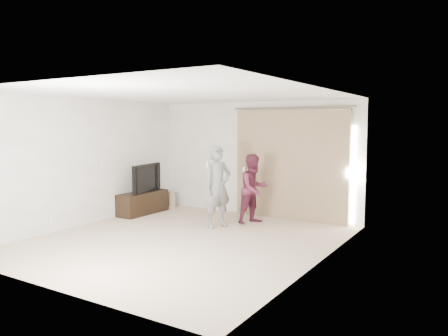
{
  "coord_description": "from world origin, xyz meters",
  "views": [
    {
      "loc": [
        4.64,
        -6.13,
        2.05
      ],
      "look_at": [
        0.12,
        1.2,
        1.21
      ],
      "focal_mm": 35.0,
      "sensor_mm": 36.0,
      "label": 1
    }
  ],
  "objects": [
    {
      "name": "floor",
      "position": [
        0.0,
        0.0,
        0.0
      ],
      "size": [
        5.5,
        5.5,
        0.0
      ],
      "primitive_type": "plane",
      "color": "#CBB398",
      "rests_on": "ground"
    },
    {
      "name": "wall_back",
      "position": [
        0.0,
        2.75,
        1.3
      ],
      "size": [
        5.0,
        0.04,
        2.6
      ],
      "primitive_type": "cube",
      "color": "white",
      "rests_on": "ground"
    },
    {
      "name": "wall_left",
      "position": [
        -2.5,
        -0.0,
        1.3
      ],
      "size": [
        0.04,
        5.5,
        2.6
      ],
      "color": "white",
      "rests_on": "ground"
    },
    {
      "name": "ceiling",
      "position": [
        0.0,
        0.0,
        2.6
      ],
      "size": [
        5.0,
        5.5,
        0.01
      ],
      "primitive_type": "cube",
      "color": "white",
      "rests_on": "wall_back"
    },
    {
      "name": "curtain",
      "position": [
        0.91,
        2.68,
        1.2
      ],
      "size": [
        2.8,
        0.11,
        2.46
      ],
      "color": "#997A5E",
      "rests_on": "ground"
    },
    {
      "name": "tv_console",
      "position": [
        -2.27,
        1.44,
        0.25
      ],
      "size": [
        0.46,
        1.32,
        0.51
      ],
      "primitive_type": "cube",
      "color": "black",
      "rests_on": "ground"
    },
    {
      "name": "tv",
      "position": [
        -2.27,
        1.44,
        0.84
      ],
      "size": [
        0.36,
        1.16,
        0.66
      ],
      "primitive_type": "imported",
      "rotation": [
        0.0,
        0.0,
        1.75
      ],
      "color": "black",
      "rests_on": "tv_console"
    },
    {
      "name": "scratching_post",
      "position": [
        -2.1,
        2.32,
        0.17
      ],
      "size": [
        0.31,
        0.31,
        0.42
      ],
      "color": "tan",
      "rests_on": "ground"
    },
    {
      "name": "person_man",
      "position": [
        -0.04,
        1.21,
        0.83
      ],
      "size": [
        0.61,
        0.72,
        1.66
      ],
      "color": "slate",
      "rests_on": "ground"
    },
    {
      "name": "person_woman",
      "position": [
        0.41,
        1.91,
        0.73
      ],
      "size": [
        0.78,
        0.87,
        1.46
      ],
      "color": "#571E32",
      "rests_on": "ground"
    }
  ]
}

